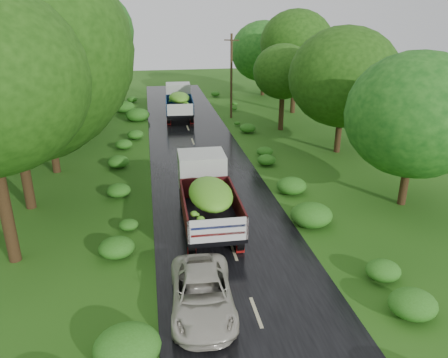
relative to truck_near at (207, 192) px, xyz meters
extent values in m
plane|color=#1A440E|center=(0.72, -6.81, -1.57)|extent=(120.00, 120.00, 0.00)
cube|color=black|center=(0.72, -1.81, -1.56)|extent=(6.50, 80.00, 0.02)
cube|color=#BFB78C|center=(0.72, -6.81, -1.55)|extent=(0.12, 1.60, 0.00)
cube|color=#BFB78C|center=(0.72, -2.81, -1.55)|extent=(0.12, 1.60, 0.00)
cube|color=#BFB78C|center=(0.72, 1.19, -1.55)|extent=(0.12, 1.60, 0.00)
cube|color=#BFB78C|center=(0.72, 5.19, -1.55)|extent=(0.12, 1.60, 0.00)
cube|color=#BFB78C|center=(0.72, 9.19, -1.55)|extent=(0.12, 1.60, 0.00)
cube|color=#BFB78C|center=(0.72, 13.19, -1.55)|extent=(0.12, 1.60, 0.00)
cube|color=#BFB78C|center=(0.72, 17.19, -1.55)|extent=(0.12, 1.60, 0.00)
cube|color=#BFB78C|center=(0.72, 21.19, -1.55)|extent=(0.12, 1.60, 0.00)
cube|color=#BFB78C|center=(0.72, 25.19, -1.55)|extent=(0.12, 1.60, 0.00)
cube|color=#BFB78C|center=(0.72, 29.19, -1.55)|extent=(0.12, 1.60, 0.00)
cube|color=#BFB78C|center=(0.72, 33.19, -1.55)|extent=(0.12, 1.60, 0.00)
cube|color=black|center=(0.00, -0.33, -0.90)|extent=(1.86, 5.85, 0.29)
cylinder|color=black|center=(-0.98, 1.80, -1.06)|extent=(0.30, 1.04, 1.03)
cylinder|color=black|center=(1.03, 1.78, -1.06)|extent=(0.30, 1.04, 1.03)
cylinder|color=black|center=(-1.02, -1.64, -1.06)|extent=(0.30, 1.04, 1.03)
cylinder|color=black|center=(0.98, -1.67, -1.06)|extent=(0.30, 1.04, 1.03)
cylinder|color=black|center=(-1.04, -2.70, -1.06)|extent=(0.30, 1.04, 1.03)
cylinder|color=black|center=(0.97, -2.72, -1.06)|extent=(0.30, 1.04, 1.03)
cube|color=maroon|center=(-1.04, -3.05, -1.28)|extent=(0.35, 0.05, 0.47)
cube|color=maroon|center=(0.97, -3.08, -1.28)|extent=(0.35, 0.05, 0.47)
cube|color=silver|center=(0.02, 2.00, 0.23)|extent=(2.31, 1.99, 1.97)
cube|color=black|center=(-0.02, -1.42, -0.67)|extent=(2.43, 4.48, 0.17)
cube|color=#480C15|center=(-1.17, -1.40, -0.10)|extent=(0.14, 4.45, 0.98)
cube|color=#480C15|center=(1.13, -1.43, -0.10)|extent=(0.14, 4.45, 0.98)
cube|color=#480C15|center=(0.01, 0.77, -0.10)|extent=(2.38, 0.11, 0.98)
cube|color=silver|center=(-0.04, -3.60, -0.10)|extent=(2.38, 0.11, 0.98)
ellipsoid|color=#49941A|center=(-0.02, -1.42, 0.52)|extent=(2.04, 3.76, 1.03)
cube|color=black|center=(0.33, 20.96, -0.91)|extent=(2.03, 5.81, 0.29)
cylinder|color=black|center=(-0.55, 23.09, -1.07)|extent=(0.33, 1.03, 1.02)
cylinder|color=black|center=(1.42, 23.00, -1.07)|extent=(0.33, 1.03, 1.02)
cylinder|color=black|center=(-0.72, 19.71, -1.07)|extent=(0.33, 1.03, 1.02)
cylinder|color=black|center=(1.26, 19.61, -1.07)|extent=(0.33, 1.03, 1.02)
cylinder|color=black|center=(-0.77, 18.67, -1.07)|extent=(0.33, 1.03, 1.02)
cylinder|color=black|center=(1.20, 18.57, -1.07)|extent=(0.33, 1.03, 1.02)
cube|color=maroon|center=(-0.78, 18.32, -1.29)|extent=(0.35, 0.06, 0.46)
cube|color=maroon|center=(1.19, 18.23, -1.29)|extent=(0.35, 0.06, 0.46)
cube|color=silver|center=(0.44, 23.25, 0.20)|extent=(2.34, 2.04, 1.93)
cube|color=black|center=(0.28, 19.89, -0.69)|extent=(2.55, 4.48, 0.16)
cube|color=navy|center=(-0.85, 19.95, -0.12)|extent=(0.29, 4.38, 0.97)
cube|color=navy|center=(1.41, 19.84, -0.12)|extent=(0.29, 4.38, 0.97)
cube|color=navy|center=(0.38, 22.04, -0.12)|extent=(2.34, 0.19, 0.97)
cube|color=silver|center=(0.18, 17.75, -0.12)|extent=(2.34, 0.19, 0.97)
ellipsoid|color=#49941A|center=(0.28, 19.89, 0.48)|extent=(2.14, 3.77, 1.02)
imported|color=beige|center=(-1.03, -6.33, -0.93)|extent=(2.33, 4.58, 1.24)
cylinder|color=#382616|center=(4.97, 20.11, 2.10)|extent=(0.27, 0.27, 7.35)
cube|color=#382616|center=(4.97, 20.11, 5.22)|extent=(1.21, 0.61, 0.09)
cylinder|color=black|center=(-8.60, 3.12, 2.79)|extent=(0.49, 0.49, 8.73)
ellipsoid|color=#19410C|center=(-8.60, 3.12, 6.10)|extent=(4.79, 4.79, 4.31)
cylinder|color=black|center=(-8.24, 8.25, 2.02)|extent=(0.45, 0.45, 7.18)
ellipsoid|color=#19410C|center=(-8.24, 8.25, 4.74)|extent=(3.76, 3.76, 3.39)
cylinder|color=black|center=(-10.35, 14.75, 2.81)|extent=(0.49, 0.49, 8.77)
ellipsoid|color=#19410C|center=(-10.35, 14.75, 6.14)|extent=(5.08, 5.08, 4.58)
cylinder|color=black|center=(-8.77, 18.25, 1.85)|extent=(0.44, 0.44, 6.85)
ellipsoid|color=#19410C|center=(-8.77, 18.25, 4.46)|extent=(4.02, 4.02, 3.61)
cylinder|color=black|center=(-10.31, 24.51, 2.72)|extent=(0.49, 0.49, 8.58)
ellipsoid|color=#19410C|center=(-10.31, 24.51, 5.98)|extent=(4.78, 4.78, 4.30)
cylinder|color=black|center=(-8.21, 28.45, 2.52)|extent=(0.48, 0.48, 8.18)
ellipsoid|color=#19410C|center=(-8.21, 28.45, 5.62)|extent=(4.40, 4.40, 3.96)
cylinder|color=black|center=(10.20, 0.31, 1.09)|extent=(0.41, 0.41, 5.33)
ellipsoid|color=#124B12|center=(10.20, 0.31, 3.12)|extent=(3.67, 3.67, 3.30)
cylinder|color=black|center=(10.43, 9.05, 1.36)|extent=(0.42, 0.42, 5.88)
ellipsoid|color=#124B12|center=(10.43, 9.05, 3.60)|extent=(3.83, 3.83, 3.44)
cylinder|color=black|center=(8.23, 15.38, 1.11)|extent=(0.41, 0.41, 5.37)
ellipsoid|color=#124B12|center=(8.23, 15.38, 3.15)|extent=(3.09, 3.09, 2.78)
cylinder|color=black|center=(11.16, 21.17, 2.06)|extent=(0.45, 0.45, 7.27)
ellipsoid|color=#124B12|center=(11.16, 21.17, 4.82)|extent=(3.63, 3.63, 3.27)
cylinder|color=black|center=(10.52, 30.15, 1.18)|extent=(0.41, 0.41, 5.51)
ellipsoid|color=#124B12|center=(10.52, 30.15, 3.27)|extent=(3.83, 3.83, 3.44)
camera|label=1|loc=(-2.38, -18.35, 8.00)|focal=35.00mm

